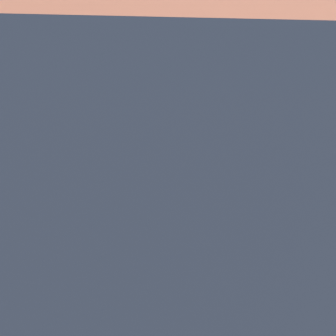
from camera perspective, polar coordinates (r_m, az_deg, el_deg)
sidewalk at (r=4.44m, az=0.68°, el=-9.89°), size 24.00×2.80×0.12m
building_facade at (r=6.37m, az=-4.07°, el=17.75°), size 24.00×0.30×4.67m
parking_meter at (r=3.24m, az=0.00°, el=1.01°), size 0.20×0.12×1.39m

